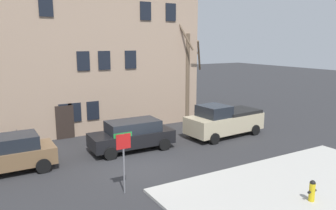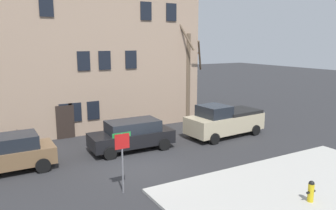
{
  "view_description": "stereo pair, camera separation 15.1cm",
  "coord_description": "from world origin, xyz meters",
  "px_view_note": "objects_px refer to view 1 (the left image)",
  "views": [
    {
      "loc": [
        -6.38,
        -13.8,
        5.97
      ],
      "look_at": [
        3.19,
        2.77,
        2.29
      ],
      "focal_mm": 35.23,
      "sensor_mm": 36.0,
      "label": 1
    },
    {
      "loc": [
        -6.25,
        -13.88,
        5.97
      ],
      "look_at": [
        3.19,
        2.77,
        2.29
      ],
      "focal_mm": 35.23,
      "sensor_mm": 36.0,
      "label": 2
    }
  ],
  "objects_px": {
    "pickup_truck_beige": "(224,121)",
    "bicycle_leaning": "(21,140)",
    "tree_bare_mid": "(187,75)",
    "car_black_wagon": "(132,135)",
    "building_main": "(91,42)",
    "car_brown_wagon": "(6,154)",
    "street_sign_pole": "(124,151)",
    "fire_hydrant": "(312,190)"
  },
  "relations": [
    {
      "from": "car_brown_wagon",
      "to": "car_black_wagon",
      "type": "height_order",
      "value": "car_brown_wagon"
    },
    {
      "from": "building_main",
      "to": "car_brown_wagon",
      "type": "relative_size",
      "value": 3.34
    },
    {
      "from": "tree_bare_mid",
      "to": "bicycle_leaning",
      "type": "bearing_deg",
      "value": -177.99
    },
    {
      "from": "street_sign_pole",
      "to": "bicycle_leaning",
      "type": "height_order",
      "value": "street_sign_pole"
    },
    {
      "from": "street_sign_pole",
      "to": "bicycle_leaning",
      "type": "relative_size",
      "value": 1.48
    },
    {
      "from": "tree_bare_mid",
      "to": "pickup_truck_beige",
      "type": "relative_size",
      "value": 1.39
    },
    {
      "from": "car_brown_wagon",
      "to": "fire_hydrant",
      "type": "relative_size",
      "value": 5.25
    },
    {
      "from": "car_black_wagon",
      "to": "tree_bare_mid",
      "type": "bearing_deg",
      "value": 33.54
    },
    {
      "from": "car_black_wagon",
      "to": "bicycle_leaning",
      "type": "height_order",
      "value": "car_black_wagon"
    },
    {
      "from": "car_brown_wagon",
      "to": "car_black_wagon",
      "type": "relative_size",
      "value": 0.92
    },
    {
      "from": "pickup_truck_beige",
      "to": "bicycle_leaning",
      "type": "height_order",
      "value": "pickup_truck_beige"
    },
    {
      "from": "building_main",
      "to": "fire_hydrant",
      "type": "height_order",
      "value": "building_main"
    },
    {
      "from": "pickup_truck_beige",
      "to": "street_sign_pole",
      "type": "height_order",
      "value": "street_sign_pole"
    },
    {
      "from": "building_main",
      "to": "street_sign_pole",
      "type": "distance_m",
      "value": 13.71
    },
    {
      "from": "street_sign_pole",
      "to": "car_brown_wagon",
      "type": "bearing_deg",
      "value": 129.43
    },
    {
      "from": "building_main",
      "to": "pickup_truck_beige",
      "type": "distance_m",
      "value": 11.35
    },
    {
      "from": "pickup_truck_beige",
      "to": "building_main",
      "type": "bearing_deg",
      "value": 125.61
    },
    {
      "from": "tree_bare_mid",
      "to": "fire_hydrant",
      "type": "xyz_separation_m",
      "value": [
        -3.23,
        -13.42,
        -2.98
      ]
    },
    {
      "from": "car_black_wagon",
      "to": "street_sign_pole",
      "type": "height_order",
      "value": "street_sign_pole"
    },
    {
      "from": "pickup_truck_beige",
      "to": "street_sign_pole",
      "type": "relative_size",
      "value": 2.13
    },
    {
      "from": "car_black_wagon",
      "to": "bicycle_leaning",
      "type": "xyz_separation_m",
      "value": [
        -5.35,
        3.87,
        -0.51
      ]
    },
    {
      "from": "car_brown_wagon",
      "to": "pickup_truck_beige",
      "type": "height_order",
      "value": "pickup_truck_beige"
    },
    {
      "from": "car_brown_wagon",
      "to": "street_sign_pole",
      "type": "height_order",
      "value": "street_sign_pole"
    },
    {
      "from": "building_main",
      "to": "car_black_wagon",
      "type": "xyz_separation_m",
      "value": [
        -0.33,
        -7.95,
        -5.09
      ]
    },
    {
      "from": "building_main",
      "to": "tree_bare_mid",
      "type": "xyz_separation_m",
      "value": [
        6.13,
        -3.67,
        -2.45
      ]
    },
    {
      "from": "tree_bare_mid",
      "to": "street_sign_pole",
      "type": "distance_m",
      "value": 12.85
    },
    {
      "from": "car_black_wagon",
      "to": "fire_hydrant",
      "type": "distance_m",
      "value": 9.7
    },
    {
      "from": "car_brown_wagon",
      "to": "pickup_truck_beige",
      "type": "bearing_deg",
      "value": -1.24
    },
    {
      "from": "car_brown_wagon",
      "to": "street_sign_pole",
      "type": "distance_m",
      "value": 6.18
    },
    {
      "from": "tree_bare_mid",
      "to": "car_black_wagon",
      "type": "height_order",
      "value": "tree_bare_mid"
    },
    {
      "from": "tree_bare_mid",
      "to": "bicycle_leaning",
      "type": "xyz_separation_m",
      "value": [
        -11.81,
        -0.41,
        -3.16
      ]
    },
    {
      "from": "bicycle_leaning",
      "to": "building_main",
      "type": "bearing_deg",
      "value": 35.72
    },
    {
      "from": "pickup_truck_beige",
      "to": "fire_hydrant",
      "type": "height_order",
      "value": "pickup_truck_beige"
    },
    {
      "from": "pickup_truck_beige",
      "to": "car_black_wagon",
      "type": "bearing_deg",
      "value": 176.9
    },
    {
      "from": "car_black_wagon",
      "to": "fire_hydrant",
      "type": "relative_size",
      "value": 5.7
    },
    {
      "from": "car_black_wagon",
      "to": "fire_hydrant",
      "type": "height_order",
      "value": "car_black_wagon"
    },
    {
      "from": "tree_bare_mid",
      "to": "bicycle_leaning",
      "type": "height_order",
      "value": "tree_bare_mid"
    },
    {
      "from": "car_brown_wagon",
      "to": "bicycle_leaning",
      "type": "relative_size",
      "value": 2.54
    },
    {
      "from": "tree_bare_mid",
      "to": "street_sign_pole",
      "type": "relative_size",
      "value": 2.95
    },
    {
      "from": "car_black_wagon",
      "to": "building_main",
      "type": "bearing_deg",
      "value": 87.62
    },
    {
      "from": "building_main",
      "to": "bicycle_leaning",
      "type": "xyz_separation_m",
      "value": [
        -5.68,
        -4.09,
        -5.6
      ]
    },
    {
      "from": "pickup_truck_beige",
      "to": "bicycle_leaning",
      "type": "distance_m",
      "value": 12.38
    }
  ]
}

